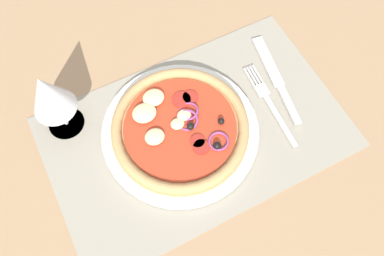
% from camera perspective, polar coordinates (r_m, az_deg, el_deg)
% --- Properties ---
extents(ground_plane, '(1.90, 1.40, 0.02)m').
position_cam_1_polar(ground_plane, '(0.71, 0.56, -1.00)').
color(ground_plane, '#9E7A56').
extents(placemat, '(0.52, 0.32, 0.00)m').
position_cam_1_polar(placemat, '(0.70, 0.57, -0.53)').
color(placemat, gray).
rests_on(placemat, ground_plane).
extents(plate, '(0.27, 0.27, 0.01)m').
position_cam_1_polar(plate, '(0.69, -1.71, -0.54)').
color(plate, silver).
rests_on(plate, placemat).
extents(pizza, '(0.24, 0.24, 0.03)m').
position_cam_1_polar(pizza, '(0.67, -1.82, 0.10)').
color(pizza, tan).
rests_on(pizza, plate).
extents(fork, '(0.03, 0.18, 0.00)m').
position_cam_1_polar(fork, '(0.73, 10.99, 3.97)').
color(fork, silver).
rests_on(fork, placemat).
extents(knife, '(0.05, 0.20, 0.01)m').
position_cam_1_polar(knife, '(0.76, 12.10, 7.15)').
color(knife, silver).
rests_on(knife, placemat).
extents(wine_glass, '(0.07, 0.07, 0.15)m').
position_cam_1_polar(wine_glass, '(0.65, -20.15, 4.43)').
color(wine_glass, silver).
rests_on(wine_glass, ground_plane).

